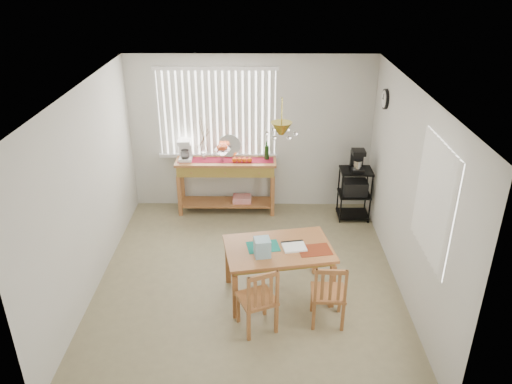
{
  "coord_description": "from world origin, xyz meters",
  "views": [
    {
      "loc": [
        0.16,
        -5.59,
        4.01
      ],
      "look_at": [
        0.1,
        0.55,
        1.05
      ],
      "focal_mm": 35.0,
      "sensor_mm": 36.0,
      "label": 1
    }
  ],
  "objects_px": {
    "cart_items": "(357,160)",
    "chair_right": "(328,294)",
    "dining_table": "(278,253)",
    "chair_left": "(258,300)",
    "sideboard": "(227,173)",
    "wire_cart": "(355,189)"
  },
  "relations": [
    {
      "from": "sideboard",
      "to": "chair_left",
      "type": "bearing_deg",
      "value": -79.81
    },
    {
      "from": "sideboard",
      "to": "chair_left",
      "type": "height_order",
      "value": "sideboard"
    },
    {
      "from": "sideboard",
      "to": "chair_left",
      "type": "relative_size",
      "value": 1.9
    },
    {
      "from": "cart_items",
      "to": "chair_left",
      "type": "xyz_separation_m",
      "value": [
        -1.56,
        -2.77,
        -0.6
      ]
    },
    {
      "from": "chair_left",
      "to": "chair_right",
      "type": "bearing_deg",
      "value": 8.53
    },
    {
      "from": "wire_cart",
      "to": "sideboard",
      "type": "bearing_deg",
      "value": 173.79
    },
    {
      "from": "sideboard",
      "to": "dining_table",
      "type": "xyz_separation_m",
      "value": [
        0.79,
        -2.31,
        -0.07
      ]
    },
    {
      "from": "wire_cart",
      "to": "cart_items",
      "type": "xyz_separation_m",
      "value": [
        -0.0,
        0.01,
        0.51
      ]
    },
    {
      "from": "wire_cart",
      "to": "dining_table",
      "type": "xyz_separation_m",
      "value": [
        -1.31,
        -2.08,
        0.1
      ]
    },
    {
      "from": "dining_table",
      "to": "chair_left",
      "type": "bearing_deg",
      "value": -110.21
    },
    {
      "from": "cart_items",
      "to": "chair_left",
      "type": "bearing_deg",
      "value": -119.4
    },
    {
      "from": "chair_left",
      "to": "chair_right",
      "type": "xyz_separation_m",
      "value": [
        0.82,
        0.12,
        -0.01
      ]
    },
    {
      "from": "cart_items",
      "to": "chair_right",
      "type": "xyz_separation_m",
      "value": [
        -0.74,
        -2.65,
        -0.61
      ]
    },
    {
      "from": "chair_right",
      "to": "sideboard",
      "type": "bearing_deg",
      "value": 115.32
    },
    {
      "from": "cart_items",
      "to": "dining_table",
      "type": "xyz_separation_m",
      "value": [
        -1.31,
        -2.09,
        -0.4
      ]
    },
    {
      "from": "sideboard",
      "to": "chair_right",
      "type": "xyz_separation_m",
      "value": [
        1.36,
        -2.87,
        -0.28
      ]
    },
    {
      "from": "sideboard",
      "to": "cart_items",
      "type": "xyz_separation_m",
      "value": [
        2.1,
        -0.22,
        0.33
      ]
    },
    {
      "from": "cart_items",
      "to": "chair_right",
      "type": "height_order",
      "value": "cart_items"
    },
    {
      "from": "dining_table",
      "to": "chair_left",
      "type": "xyz_separation_m",
      "value": [
        -0.25,
        -0.68,
        -0.2
      ]
    },
    {
      "from": "sideboard",
      "to": "cart_items",
      "type": "distance_m",
      "value": 2.13
    },
    {
      "from": "chair_right",
      "to": "wire_cart",
      "type": "bearing_deg",
      "value": 74.29
    },
    {
      "from": "chair_left",
      "to": "dining_table",
      "type": "bearing_deg",
      "value": 69.79
    }
  ]
}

